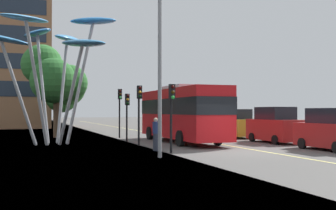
{
  "coord_description": "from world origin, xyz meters",
  "views": [
    {
      "loc": [
        -10.75,
        -19.07,
        2.11
      ],
      "look_at": [
        -1.75,
        6.35,
        2.5
      ],
      "focal_mm": 44.84,
      "sensor_mm": 36.0,
      "label": 1
    }
  ],
  "objects_px": {
    "red_bus": "(182,111)",
    "traffic_light_kerb_near": "(172,103)",
    "leaf_sculpture": "(53,41)",
    "car_parked_far": "(236,124)",
    "car_parked_near": "(332,131)",
    "pedestrian": "(156,134)",
    "traffic_light_opposite": "(120,103)",
    "traffic_light_island_mid": "(127,107)",
    "car_far_side": "(181,122)",
    "car_parked_mid": "(275,126)",
    "traffic_light_kerb_far": "(139,102)",
    "car_side_street": "(201,122)"
  },
  "relations": [
    {
      "from": "traffic_light_island_mid",
      "to": "car_parked_near",
      "type": "distance_m",
      "value": 13.55
    },
    {
      "from": "car_parked_far",
      "to": "car_far_side",
      "type": "xyz_separation_m",
      "value": [
        -0.03,
        11.95,
        -0.07
      ]
    },
    {
      "from": "leaf_sculpture",
      "to": "car_far_side",
      "type": "bearing_deg",
      "value": 44.19
    },
    {
      "from": "car_parked_near",
      "to": "car_parked_mid",
      "type": "relative_size",
      "value": 0.98
    },
    {
      "from": "car_far_side",
      "to": "traffic_light_kerb_far",
      "type": "bearing_deg",
      "value": -118.89
    },
    {
      "from": "traffic_light_kerb_far",
      "to": "traffic_light_opposite",
      "type": "xyz_separation_m",
      "value": [
        0.5,
        7.44,
        0.12
      ]
    },
    {
      "from": "traffic_light_kerb_near",
      "to": "car_parked_mid",
      "type": "bearing_deg",
      "value": 25.93
    },
    {
      "from": "pedestrian",
      "to": "car_far_side",
      "type": "bearing_deg",
      "value": 65.24
    },
    {
      "from": "leaf_sculpture",
      "to": "car_side_street",
      "type": "bearing_deg",
      "value": 29.4
    },
    {
      "from": "leaf_sculpture",
      "to": "car_parked_near",
      "type": "distance_m",
      "value": 17.66
    },
    {
      "from": "car_parked_mid",
      "to": "traffic_light_kerb_far",
      "type": "bearing_deg",
      "value": 175.75
    },
    {
      "from": "car_parked_mid",
      "to": "car_far_side",
      "type": "bearing_deg",
      "value": 89.63
    },
    {
      "from": "car_parked_far",
      "to": "car_far_side",
      "type": "distance_m",
      "value": 11.95
    },
    {
      "from": "car_parked_far",
      "to": "red_bus",
      "type": "bearing_deg",
      "value": -151.21
    },
    {
      "from": "red_bus",
      "to": "traffic_light_kerb_near",
      "type": "bearing_deg",
      "value": -115.17
    },
    {
      "from": "traffic_light_kerb_far",
      "to": "traffic_light_opposite",
      "type": "height_order",
      "value": "traffic_light_opposite"
    },
    {
      "from": "traffic_light_opposite",
      "to": "traffic_light_island_mid",
      "type": "bearing_deg",
      "value": -94.74
    },
    {
      "from": "traffic_light_kerb_near",
      "to": "pedestrian",
      "type": "distance_m",
      "value": 2.31
    },
    {
      "from": "red_bus",
      "to": "traffic_light_kerb_near",
      "type": "xyz_separation_m",
      "value": [
        -3.15,
        -6.71,
        0.42
      ]
    },
    {
      "from": "pedestrian",
      "to": "car_parked_mid",
      "type": "bearing_deg",
      "value": 16.43
    },
    {
      "from": "traffic_light_kerb_near",
      "to": "car_parked_far",
      "type": "bearing_deg",
      "value": 47.68
    },
    {
      "from": "car_parked_mid",
      "to": "car_parked_near",
      "type": "bearing_deg",
      "value": -92.82
    },
    {
      "from": "car_side_street",
      "to": "pedestrian",
      "type": "bearing_deg",
      "value": -122.3
    },
    {
      "from": "traffic_light_kerb_near",
      "to": "traffic_light_kerb_far",
      "type": "distance_m",
      "value": 5.03
    },
    {
      "from": "car_parked_far",
      "to": "car_parked_mid",
      "type": "bearing_deg",
      "value": -91.48
    },
    {
      "from": "car_parked_mid",
      "to": "pedestrian",
      "type": "xyz_separation_m",
      "value": [
        -9.25,
        -2.73,
        -0.22
      ]
    },
    {
      "from": "leaf_sculpture",
      "to": "car_parked_near",
      "type": "xyz_separation_m",
      "value": [
        13.83,
        -9.47,
        -5.55
      ]
    },
    {
      "from": "leaf_sculpture",
      "to": "red_bus",
      "type": "bearing_deg",
      "value": -9.33
    },
    {
      "from": "red_bus",
      "to": "car_far_side",
      "type": "bearing_deg",
      "value": 68.83
    },
    {
      "from": "car_parked_mid",
      "to": "car_parked_far",
      "type": "distance_m",
      "value": 5.62
    },
    {
      "from": "car_parked_mid",
      "to": "red_bus",
      "type": "bearing_deg",
      "value": 157.69
    },
    {
      "from": "traffic_light_kerb_near",
      "to": "car_side_street",
      "type": "xyz_separation_m",
      "value": [
        8.72,
        15.91,
        -1.42
      ]
    },
    {
      "from": "traffic_light_island_mid",
      "to": "traffic_light_kerb_near",
      "type": "bearing_deg",
      "value": -89.5
    },
    {
      "from": "traffic_light_kerb_near",
      "to": "traffic_light_kerb_far",
      "type": "height_order",
      "value": "traffic_light_kerb_far"
    },
    {
      "from": "car_far_side",
      "to": "car_parked_mid",
      "type": "bearing_deg",
      "value": -90.37
    },
    {
      "from": "traffic_light_kerb_near",
      "to": "car_parked_near",
      "type": "relative_size",
      "value": 0.78
    },
    {
      "from": "leaf_sculpture",
      "to": "traffic_light_kerb_far",
      "type": "relative_size",
      "value": 2.72
    },
    {
      "from": "traffic_light_kerb_near",
      "to": "car_parked_far",
      "type": "xyz_separation_m",
      "value": [
        9.07,
        9.96,
        -1.45
      ]
    },
    {
      "from": "traffic_light_island_mid",
      "to": "car_parked_far",
      "type": "relative_size",
      "value": 0.84
    },
    {
      "from": "red_bus",
      "to": "traffic_light_opposite",
      "type": "height_order",
      "value": "traffic_light_opposite"
    },
    {
      "from": "red_bus",
      "to": "car_parked_far",
      "type": "height_order",
      "value": "red_bus"
    },
    {
      "from": "traffic_light_kerb_far",
      "to": "leaf_sculpture",
      "type": "bearing_deg",
      "value": 148.11
    },
    {
      "from": "car_parked_mid",
      "to": "car_far_side",
      "type": "relative_size",
      "value": 1.12
    },
    {
      "from": "car_parked_near",
      "to": "car_parked_far",
      "type": "height_order",
      "value": "car_parked_near"
    },
    {
      "from": "traffic_light_kerb_near",
      "to": "pedestrian",
      "type": "xyz_separation_m",
      "value": [
        -0.32,
        1.61,
        -1.62
      ]
    },
    {
      "from": "red_bus",
      "to": "leaf_sculpture",
      "type": "bearing_deg",
      "value": 170.67
    },
    {
      "from": "car_parked_near",
      "to": "pedestrian",
      "type": "relative_size",
      "value": 2.51
    },
    {
      "from": "car_parked_near",
      "to": "leaf_sculpture",
      "type": "bearing_deg",
      "value": 145.6
    },
    {
      "from": "traffic_light_island_mid",
      "to": "car_parked_mid",
      "type": "relative_size",
      "value": 0.74
    },
    {
      "from": "traffic_light_island_mid",
      "to": "traffic_light_opposite",
      "type": "height_order",
      "value": "traffic_light_opposite"
    }
  ]
}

